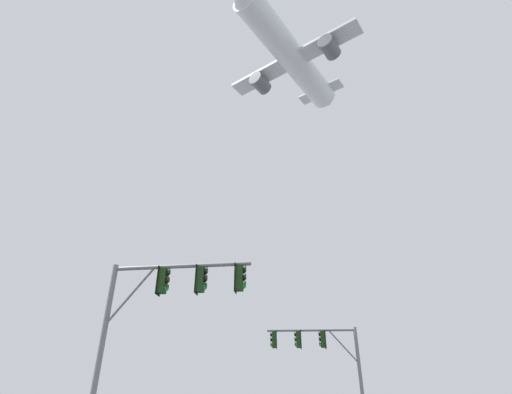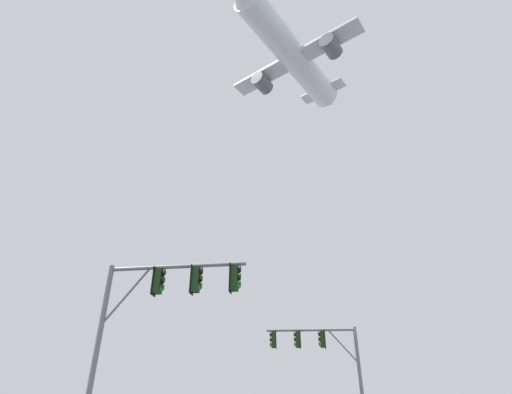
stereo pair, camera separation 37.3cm
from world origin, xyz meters
The scene contains 3 objects.
signal_pole_near centered at (-3.61, 7.62, 4.75)m, with size 5.24×0.74×6.18m.
signal_pole_far centered at (3.00, 17.92, 4.32)m, with size 5.28×0.49×5.59m.
airplane centered at (4.08, 38.82, 52.11)m, with size 21.12×27.36×8.27m.
Camera 2 is at (0.57, -6.05, 1.49)m, focal length 27.16 mm.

